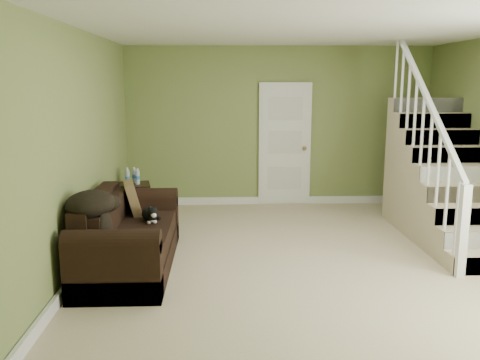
{
  "coord_description": "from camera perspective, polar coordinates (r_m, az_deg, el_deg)",
  "views": [
    {
      "loc": [
        -0.97,
        -5.61,
        2.03
      ],
      "look_at": [
        -0.73,
        0.44,
        0.86
      ],
      "focal_mm": 38.0,
      "sensor_mm": 36.0,
      "label": 1
    }
  ],
  "objects": [
    {
      "name": "door",
      "position": [
        8.45,
        5.05,
        3.97
      ],
      "size": [
        0.86,
        0.12,
        2.02
      ],
      "color": "white",
      "rests_on": "floor"
    },
    {
      "name": "throw_blanket",
      "position": [
        5.22,
        -16.44,
        -2.58
      ],
      "size": [
        0.55,
        0.68,
        0.25
      ],
      "primitive_type": "ellipsoid",
      "rotation": [
        0.0,
        0.0,
        -0.15
      ],
      "color": "black",
      "rests_on": "sofa"
    },
    {
      "name": "wall_left",
      "position": [
        5.86,
        -17.41,
        3.31
      ],
      "size": [
        0.04,
        5.5,
        2.6
      ],
      "primitive_type": "cube",
      "color": "olive",
      "rests_on": "floor"
    },
    {
      "name": "floor",
      "position": [
        6.04,
        7.19,
        -8.75
      ],
      "size": [
        5.0,
        5.5,
        0.01
      ],
      "primitive_type": "cube",
      "color": "tan",
      "rests_on": "ground"
    },
    {
      "name": "baseboard_back",
      "position": [
        8.61,
        4.27,
        -2.27
      ],
      "size": [
        5.0,
        0.04,
        0.12
      ],
      "primitive_type": "cube",
      "color": "white",
      "rests_on": "floor"
    },
    {
      "name": "wall_front",
      "position": [
        3.11,
        16.03,
        -3.09
      ],
      "size": [
        5.0,
        0.04,
        2.6
      ],
      "primitive_type": "cube",
      "color": "olive",
      "rests_on": "floor"
    },
    {
      "name": "staircase",
      "position": [
        7.34,
        21.6,
        -0.71
      ],
      "size": [
        1.0,
        2.51,
        2.82
      ],
      "color": "tan",
      "rests_on": "floor"
    },
    {
      "name": "banana",
      "position": [
        5.32,
        -12.72,
        -6.35
      ],
      "size": [
        0.09,
        0.21,
        0.06
      ],
      "primitive_type": "ellipsoid",
      "rotation": [
        0.0,
        0.0,
        0.19
      ],
      "color": "gold",
      "rests_on": "sofa"
    },
    {
      "name": "side_table",
      "position": [
        7.68,
        -11.78,
        -2.36
      ],
      "size": [
        0.54,
        0.54,
        0.78
      ],
      "rotation": [
        0.0,
        0.0,
        0.19
      ],
      "color": "black",
      "rests_on": "floor"
    },
    {
      "name": "wall_back",
      "position": [
        8.45,
        4.37,
        5.99
      ],
      "size": [
        5.0,
        0.04,
        2.6
      ],
      "primitive_type": "cube",
      "color": "olive",
      "rests_on": "floor"
    },
    {
      "name": "throw_pillow",
      "position": [
        6.34,
        -11.9,
        -2.11
      ],
      "size": [
        0.3,
        0.47,
        0.45
      ],
      "primitive_type": "cube",
      "rotation": [
        0.0,
        -0.24,
        0.22
      ],
      "color": "#513A20",
      "rests_on": "sofa"
    },
    {
      "name": "cat",
      "position": [
        5.93,
        -10.11,
        -3.81
      ],
      "size": [
        0.3,
        0.47,
        0.23
      ],
      "rotation": [
        0.0,
        0.0,
        0.34
      ],
      "color": "black",
      "rests_on": "sofa"
    },
    {
      "name": "sofa",
      "position": [
        5.79,
        -12.65,
        -6.58
      ],
      "size": [
        0.9,
        2.07,
        0.82
      ],
      "color": "black",
      "rests_on": "floor"
    },
    {
      "name": "baseboard_left",
      "position": [
        6.13,
        -16.47,
        -8.24
      ],
      "size": [
        0.04,
        5.5,
        0.12
      ],
      "primitive_type": "cube",
      "color": "white",
      "rests_on": "floor"
    },
    {
      "name": "ceiling",
      "position": [
        5.72,
        7.84,
        16.59
      ],
      "size": [
        5.0,
        5.5,
        0.01
      ],
      "primitive_type": "cube",
      "color": "white",
      "rests_on": "wall_back"
    }
  ]
}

